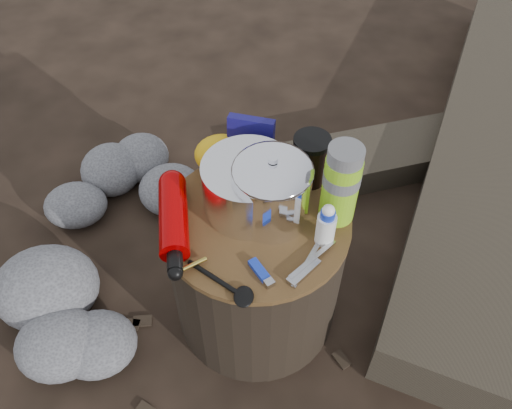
{
  "coord_description": "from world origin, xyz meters",
  "views": [
    {
      "loc": [
        0.04,
        -0.82,
        1.42
      ],
      "look_at": [
        0.0,
        0.0,
        0.48
      ],
      "focal_mm": 37.18,
      "sensor_mm": 36.0,
      "label": 1
    }
  ],
  "objects_px": {
    "thermos": "(341,184)",
    "travel_mug": "(310,160)",
    "log_main": "(485,143)",
    "fuel_bottle": "(173,217)",
    "stump": "(256,269)",
    "camping_pot": "(272,189)"
  },
  "relations": [
    {
      "from": "log_main",
      "to": "fuel_bottle",
      "type": "xyz_separation_m",
      "value": [
        -1.02,
        -0.72,
        0.37
      ]
    },
    {
      "from": "camping_pot",
      "to": "fuel_bottle",
      "type": "bearing_deg",
      "value": -168.35
    },
    {
      "from": "stump",
      "to": "camping_pot",
      "type": "bearing_deg",
      "value": 24.39
    },
    {
      "from": "thermos",
      "to": "travel_mug",
      "type": "xyz_separation_m",
      "value": [
        -0.06,
        0.12,
        -0.04
      ]
    },
    {
      "from": "thermos",
      "to": "fuel_bottle",
      "type": "bearing_deg",
      "value": -171.79
    },
    {
      "from": "stump",
      "to": "thermos",
      "type": "xyz_separation_m",
      "value": [
        0.19,
        0.03,
        0.32
      ]
    },
    {
      "from": "camping_pot",
      "to": "thermos",
      "type": "relative_size",
      "value": 0.86
    },
    {
      "from": "fuel_bottle",
      "to": "travel_mug",
      "type": "distance_m",
      "value": 0.37
    },
    {
      "from": "stump",
      "to": "thermos",
      "type": "bearing_deg",
      "value": 7.34
    },
    {
      "from": "travel_mug",
      "to": "log_main",
      "type": "bearing_deg",
      "value": 38.17
    },
    {
      "from": "stump",
      "to": "travel_mug",
      "type": "relative_size",
      "value": 3.45
    },
    {
      "from": "fuel_bottle",
      "to": "thermos",
      "type": "distance_m",
      "value": 0.4
    },
    {
      "from": "stump",
      "to": "travel_mug",
      "type": "distance_m",
      "value": 0.34
    },
    {
      "from": "fuel_bottle",
      "to": "travel_mug",
      "type": "relative_size",
      "value": 2.16
    },
    {
      "from": "stump",
      "to": "log_main",
      "type": "relative_size",
      "value": 0.23
    },
    {
      "from": "camping_pot",
      "to": "travel_mug",
      "type": "distance_m",
      "value": 0.16
    },
    {
      "from": "log_main",
      "to": "fuel_bottle",
      "type": "relative_size",
      "value": 7.07
    },
    {
      "from": "stump",
      "to": "log_main",
      "type": "height_order",
      "value": "stump"
    },
    {
      "from": "fuel_bottle",
      "to": "log_main",
      "type": "bearing_deg",
      "value": 25.42
    },
    {
      "from": "log_main",
      "to": "travel_mug",
      "type": "bearing_deg",
      "value": -121.57
    },
    {
      "from": "thermos",
      "to": "travel_mug",
      "type": "relative_size",
      "value": 1.6
    },
    {
      "from": "stump",
      "to": "log_main",
      "type": "bearing_deg",
      "value": 40.0
    }
  ]
}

